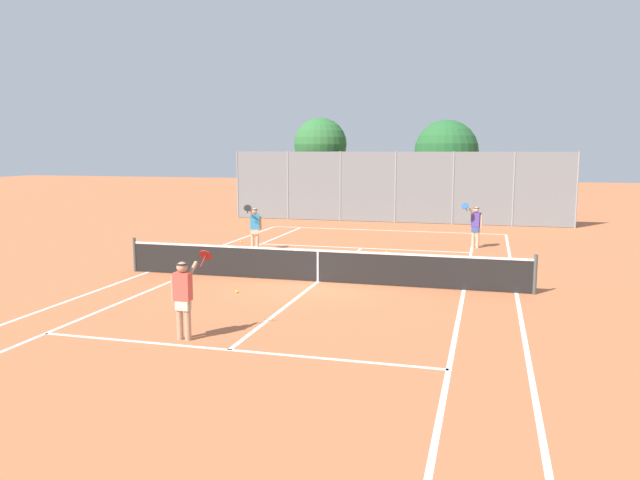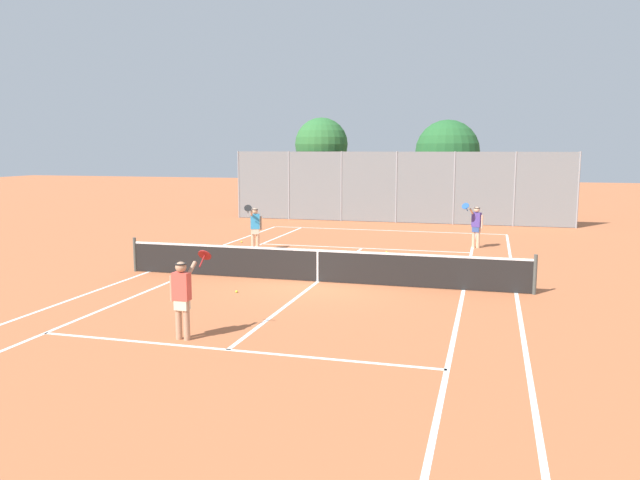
{
  "view_description": "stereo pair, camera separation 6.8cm",
  "coord_description": "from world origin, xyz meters",
  "views": [
    {
      "loc": [
        4.69,
        -17.04,
        3.82
      ],
      "look_at": [
        -0.34,
        1.5,
        1.0
      ],
      "focal_mm": 35.0,
      "sensor_mm": 36.0,
      "label": 1
    },
    {
      "loc": [
        4.76,
        -17.02,
        3.82
      ],
      "look_at": [
        -0.34,
        1.5,
        1.0
      ],
      "focal_mm": 35.0,
      "sensor_mm": 36.0,
      "label": 2
    }
  ],
  "objects": [
    {
      "name": "ground_plane",
      "position": [
        0.0,
        0.0,
        0.0
      ],
      "size": [
        120.0,
        120.0,
        0.0
      ],
      "primitive_type": "plane",
      "color": "#BC663D"
    },
    {
      "name": "court_line_markings",
      "position": [
        0.0,
        0.0,
        0.0
      ],
      "size": [
        11.1,
        23.9,
        0.01
      ],
      "color": "white",
      "rests_on": "ground"
    },
    {
      "name": "tennis_net",
      "position": [
        0.0,
        0.0,
        0.51
      ],
      "size": [
        12.0,
        0.1,
        1.07
      ],
      "color": "#474C47",
      "rests_on": "ground"
    },
    {
      "name": "player_near_side",
      "position": [
        -1.13,
        -6.02,
        0.93
      ],
      "size": [
        0.68,
        0.73,
        1.77
      ],
      "color": "tan",
      "rests_on": "ground"
    },
    {
      "name": "player_far_left",
      "position": [
        -3.8,
        4.84,
        0.93
      ],
      "size": [
        0.45,
        0.88,
        1.77
      ],
      "color": "#D8A884",
      "rests_on": "ground"
    },
    {
      "name": "player_far_right",
      "position": [
        4.24,
        7.66,
        0.93
      ],
      "size": [
        0.83,
        0.69,
        1.77
      ],
      "color": "#D8A884",
      "rests_on": "ground"
    },
    {
      "name": "loose_tennis_ball_0",
      "position": [
        -5.06,
        6.51,
        0.03
      ],
      "size": [
        0.07,
        0.07,
        0.07
      ],
      "primitive_type": "sphere",
      "color": "#D1DB33",
      "rests_on": "ground"
    },
    {
      "name": "loose_tennis_ball_1",
      "position": [
        1.1,
        5.58,
        0.03
      ],
      "size": [
        0.07,
        0.07,
        0.07
      ],
      "primitive_type": "sphere",
      "color": "#D1DB33",
      "rests_on": "ground"
    },
    {
      "name": "loose_tennis_ball_2",
      "position": [
        -1.72,
        -1.91,
        0.03
      ],
      "size": [
        0.07,
        0.07,
        0.07
      ],
      "primitive_type": "sphere",
      "color": "#D1DB33",
      "rests_on": "ground"
    },
    {
      "name": "back_fence",
      "position": [
        -0.0,
        15.2,
        1.85
      ],
      "size": [
        17.67,
        0.08,
        3.69
      ],
      "color": "gray",
      "rests_on": "ground"
    },
    {
      "name": "tree_behind_left",
      "position": [
        -4.47,
        17.0,
        3.96
      ],
      "size": [
        2.95,
        2.95,
        5.54
      ],
      "color": "brown",
      "rests_on": "ground"
    },
    {
      "name": "tree_behind_right",
      "position": [
        2.23,
        17.96,
        3.52
      ],
      "size": [
        3.48,
        3.48,
        5.39
      ],
      "color": "brown",
      "rests_on": "ground"
    }
  ]
}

